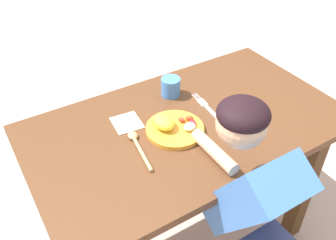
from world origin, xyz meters
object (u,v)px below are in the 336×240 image
Objects in this scene: fork at (208,109)px; drinking_cup at (171,87)px; plate at (173,127)px; person at (251,238)px; spoon at (138,145)px.

drinking_cup reaches higher than fork.
person is at bearing -83.45° from plate.
spoon is (-0.34, -0.05, 0.01)m from fork.
drinking_cup is at bearing -43.25° from spoon.
person is at bearing -145.58° from spoon.
fork is at bearing -66.15° from drinking_cup.
plate is 0.47m from person.
drinking_cup is 0.67m from person.
person reaches higher than plate.
spoon is at bearing 116.02° from person.
fork is (0.19, 0.04, -0.02)m from plate.
fork is 2.84× the size of drinking_cup.
drinking_cup reaches higher than plate.
spoon is 0.20× the size of person.
drinking_cup is at bearing 83.53° from person.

